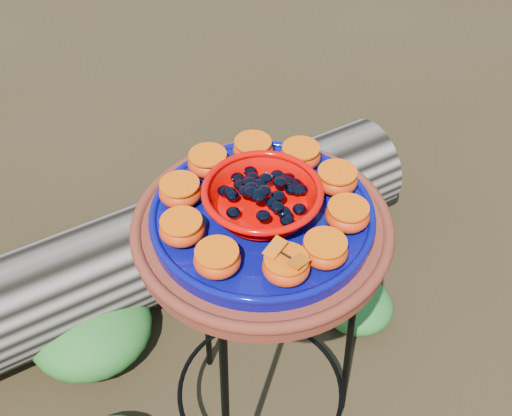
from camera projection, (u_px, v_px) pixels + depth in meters
plant_stand at (261, 343)px, 1.43m from camera, size 0.44×0.44×0.70m
terracotta_saucer at (262, 230)px, 1.17m from camera, size 0.47×0.47×0.04m
cobalt_plate at (262, 217)px, 1.15m from camera, size 0.40×0.40×0.03m
red_bowl at (262, 201)px, 1.12m from camera, size 0.20×0.20×0.06m
glass_gems at (262, 184)px, 1.09m from camera, size 0.16×0.16×0.03m
orange_half_0 at (286, 267)px, 1.02m from camera, size 0.08×0.08×0.04m
orange_half_1 at (325, 251)px, 1.05m from camera, size 0.08×0.08×0.04m
orange_half_2 at (347, 216)px, 1.10m from camera, size 0.08×0.08×0.04m
orange_half_3 at (337, 180)px, 1.17m from camera, size 0.08×0.08×0.04m
orange_half_4 at (301, 156)px, 1.22m from camera, size 0.08×0.08×0.04m
orange_half_5 at (253, 150)px, 1.23m from camera, size 0.08×0.08×0.04m
orange_half_6 at (208, 163)px, 1.20m from camera, size 0.08×0.08×0.04m
orange_half_7 at (180, 192)px, 1.15m from camera, size 0.08×0.08×0.04m
orange_half_8 at (182, 229)px, 1.08m from camera, size 0.08×0.08×0.04m
orange_half_9 at (217, 260)px, 1.03m from camera, size 0.08×0.08×0.04m
butterfly at (287, 255)px, 1.00m from camera, size 0.09×0.07×0.01m
driftwood_log at (158, 249)px, 1.90m from camera, size 1.65×0.68×0.30m
foliage_right at (358, 304)px, 1.88m from camera, size 0.21×0.21×0.10m
foliage_back at (90, 326)px, 1.78m from camera, size 0.34×0.34×0.17m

